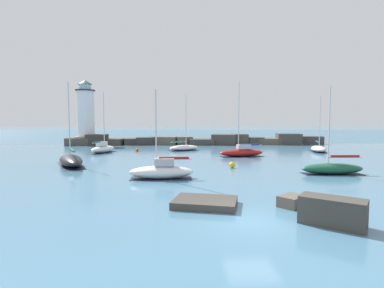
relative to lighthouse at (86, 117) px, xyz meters
The scene contains 14 objects.
ground_plane 55.71m from the lighthouse, 65.05° to the right, with size 600.00×600.00×0.00m, color teal.
open_sea_beyond 64.33m from the lighthouse, 68.61° to the left, with size 400.00×116.00×0.01m.
breakwater_jetty 24.46m from the lighthouse, ahead, with size 55.74×7.17×2.33m.
lighthouse is the anchor object (origin of this frame).
foreground_rocks 55.42m from the lighthouse, 63.35° to the right, with size 9.20×6.49×1.32m.
sailboat_moored_0 32.59m from the lighthouse, 75.78° to the right, with size 5.26×7.66×9.23m.
sailboat_moored_1 37.09m from the lighthouse, 38.98° to the right, with size 6.48×2.81×10.38m.
sailboat_moored_2 19.48m from the lighthouse, 65.46° to the right, with size 3.71×5.69×9.52m.
sailboat_moored_3 50.90m from the lighthouse, 47.77° to the right, with size 5.70×1.83×8.13m.
sailboat_moored_4 43.42m from the lighthouse, 64.82° to the right, with size 5.53×2.20×7.52m.
sailboat_moored_5 45.94m from the lighthouse, 22.01° to the right, with size 3.45×5.68×9.00m.
sailboat_moored_6 25.36m from the lighthouse, 33.88° to the right, with size 5.74×4.46×9.42m.
mooring_buoy_orange_near 42.30m from the lighthouse, 52.73° to the right, with size 0.64×0.64×0.84m.
mooring_buoy_far_side 20.74m from the lighthouse, 49.88° to the right, with size 0.53×0.53×0.73m.
Camera 1 is at (-3.44, -14.13, 4.81)m, focal length 28.00 mm.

